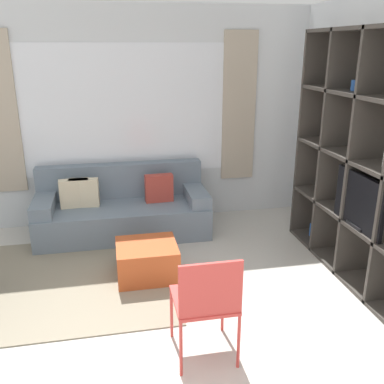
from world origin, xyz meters
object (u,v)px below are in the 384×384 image
Objects in this scene: shelving_unit at (370,162)px; ottoman at (147,261)px; folding_chair at (206,299)px; couch_main at (122,210)px.

ottoman is at bearing 170.89° from shelving_unit.
ottoman is at bearing -76.63° from folding_chair.
folding_chair is (-1.80, -0.96, -0.66)m from shelving_unit.
folding_chair is at bearing -78.43° from couch_main.
folding_chair is at bearing -152.05° from shelving_unit.
couch_main is at bearing -78.43° from folding_chair.
shelving_unit is 1.16× the size of couch_main.
shelving_unit is at bearing -9.11° from ottoman.
folding_chair is (0.31, -1.29, 0.34)m from ottoman.
ottoman is (0.19, -1.15, -0.12)m from couch_main.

